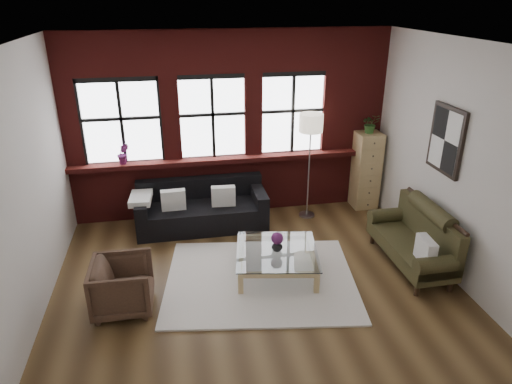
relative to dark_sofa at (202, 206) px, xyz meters
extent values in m
plane|color=#463019|center=(0.59, -1.90, -0.39)|extent=(5.50, 5.50, 0.00)
plane|color=white|center=(0.59, -1.90, 2.81)|extent=(5.50, 5.50, 0.00)
plane|color=beige|center=(0.59, 0.60, 1.21)|extent=(5.50, 0.00, 5.50)
plane|color=beige|center=(0.59, -4.40, 1.21)|extent=(5.50, 0.00, 5.50)
plane|color=beige|center=(-2.16, -1.90, 1.21)|extent=(0.00, 5.00, 5.00)
plane|color=beige|center=(3.34, -1.90, 1.21)|extent=(0.00, 5.00, 5.00)
cube|color=maroon|center=(0.59, 0.45, 0.65)|extent=(5.50, 0.30, 0.08)
cube|color=silver|center=(0.67, -1.78, -0.38)|extent=(2.90, 2.43, 0.03)
cube|color=silver|center=(-0.47, -0.10, 0.19)|extent=(0.40, 0.15, 0.34)
cube|color=silver|center=(0.36, -0.10, 0.19)|extent=(0.41, 0.16, 0.34)
cube|color=silver|center=(2.81, -2.31, 0.16)|extent=(0.17, 0.39, 0.34)
imported|color=#402C20|center=(-1.15, -2.06, -0.05)|extent=(0.76, 0.74, 0.68)
imported|color=#B2B2B2|center=(0.93, -1.64, 0.06)|extent=(0.19, 0.19, 0.16)
sphere|color=#6B2465|center=(0.93, -1.64, 0.17)|extent=(0.17, 0.17, 0.17)
cube|color=tan|center=(3.05, 0.28, 0.32)|extent=(0.44, 0.44, 1.42)
imported|color=#2D5923|center=(3.05, 0.28, 1.20)|extent=(0.33, 0.29, 0.34)
imported|color=#6B2465|center=(-1.23, 0.42, 0.87)|extent=(0.21, 0.17, 0.36)
camera|label=1|loc=(-0.40, -7.05, 3.33)|focal=32.00mm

